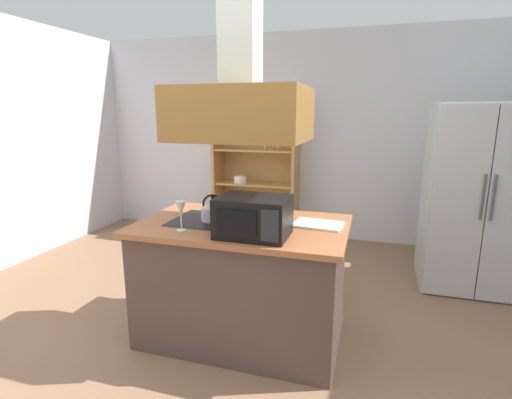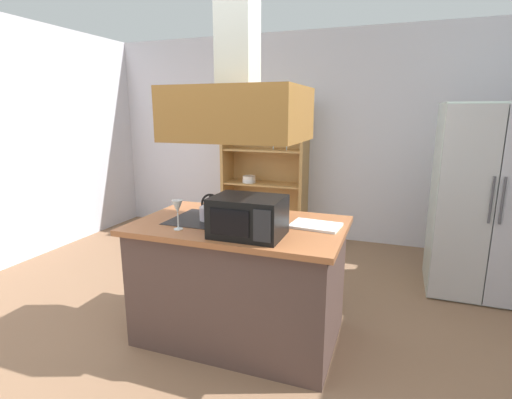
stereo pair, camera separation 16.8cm
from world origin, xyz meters
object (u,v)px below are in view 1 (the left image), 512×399
Objects in this scene: kettle at (213,210)px; microwave at (253,217)px; refrigerator at (476,198)px; cutting_board at (318,224)px; wine_glass_on_counter at (181,209)px; dish_cabinet at (256,178)px.

microwave is at bearing -33.06° from kettle.
refrigerator reaches higher than kettle.
wine_glass_on_counter reaches higher than cutting_board.
refrigerator is 1.91m from cutting_board.
refrigerator is 2.56m from kettle.
refrigerator is 0.97× the size of dish_cabinet.
dish_cabinet reaches higher than kettle.
microwave is at bearing -73.55° from dish_cabinet.
dish_cabinet is at bearing 106.45° from microwave.
wine_glass_on_counter is (-2.19, -1.78, 0.16)m from refrigerator.
microwave is (0.39, -0.26, 0.05)m from kettle.
dish_cabinet reaches higher than microwave.
kettle is at bearing 69.80° from wine_glass_on_counter.
kettle is at bearing -172.97° from cutting_board.
wine_glass_on_counter is at bearing -156.14° from cutting_board.
kettle is 0.96× the size of wine_glass_on_counter.
microwave is (-1.68, -1.75, 0.14)m from refrigerator.
wine_glass_on_counter reaches higher than kettle.
refrigerator is 5.22× the size of cutting_board.
cutting_board is (0.77, 0.09, -0.08)m from kettle.
cutting_board is 0.97m from wine_glass_on_counter.
wine_glass_on_counter is (0.29, -2.73, 0.24)m from dish_cabinet.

